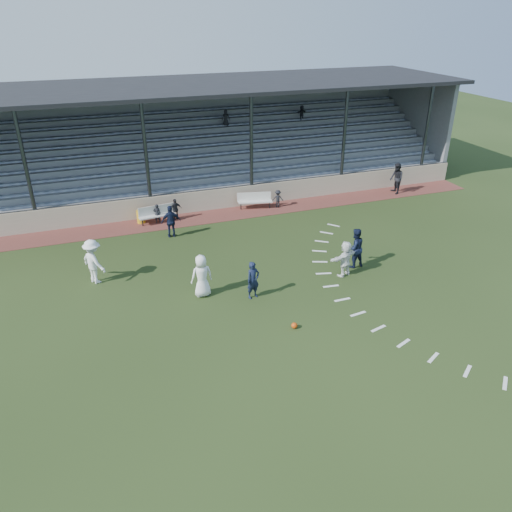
{
  "coord_description": "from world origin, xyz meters",
  "views": [
    {
      "loc": [
        -6.33,
        -15.15,
        10.75
      ],
      "look_at": [
        0.0,
        2.5,
        1.3
      ],
      "focal_mm": 35.0,
      "sensor_mm": 36.0,
      "label": 1
    }
  ],
  "objects_px": {
    "bench_left": "(157,213)",
    "bench_right": "(255,199)",
    "trash_bin": "(141,217)",
    "player_white_lead": "(202,276)",
    "player_navy_lead": "(253,280)",
    "official": "(396,179)",
    "football": "(294,326)"
  },
  "relations": [
    {
      "from": "trash_bin",
      "to": "bench_left",
      "type": "bearing_deg",
      "value": -16.56
    },
    {
      "from": "football",
      "to": "bench_left",
      "type": "bearing_deg",
      "value": 104.53
    },
    {
      "from": "football",
      "to": "trash_bin",
      "type": "bearing_deg",
      "value": 107.95
    },
    {
      "from": "trash_bin",
      "to": "official",
      "type": "height_order",
      "value": "official"
    },
    {
      "from": "bench_right",
      "to": "player_navy_lead",
      "type": "relative_size",
      "value": 1.28
    },
    {
      "from": "bench_left",
      "to": "official",
      "type": "distance_m",
      "value": 15.08
    },
    {
      "from": "player_navy_lead",
      "to": "bench_left",
      "type": "bearing_deg",
      "value": 88.42
    },
    {
      "from": "player_navy_lead",
      "to": "official",
      "type": "xyz_separation_m",
      "value": [
        12.72,
        8.89,
        0.19
      ]
    },
    {
      "from": "bench_left",
      "to": "player_white_lead",
      "type": "relative_size",
      "value": 1.12
    },
    {
      "from": "player_white_lead",
      "to": "football",
      "type": "bearing_deg",
      "value": 123.91
    },
    {
      "from": "bench_left",
      "to": "bench_right",
      "type": "bearing_deg",
      "value": -5.38
    },
    {
      "from": "bench_right",
      "to": "player_navy_lead",
      "type": "xyz_separation_m",
      "value": [
        -3.42,
        -9.43,
        0.22
      ]
    },
    {
      "from": "trash_bin",
      "to": "player_navy_lead",
      "type": "distance_m",
      "value": 10.0
    },
    {
      "from": "trash_bin",
      "to": "official",
      "type": "xyz_separation_m",
      "value": [
        15.92,
        -0.57,
        0.61
      ]
    },
    {
      "from": "bench_right",
      "to": "trash_bin",
      "type": "relative_size",
      "value": 2.86
    },
    {
      "from": "bench_left",
      "to": "football",
      "type": "relative_size",
      "value": 8.81
    },
    {
      "from": "trash_bin",
      "to": "player_white_lead",
      "type": "bearing_deg",
      "value": -81.5
    },
    {
      "from": "official",
      "to": "player_white_lead",
      "type": "bearing_deg",
      "value": -52.39
    },
    {
      "from": "football",
      "to": "player_navy_lead",
      "type": "relative_size",
      "value": 0.14
    },
    {
      "from": "bench_left",
      "to": "official",
      "type": "bearing_deg",
      "value": -8.75
    },
    {
      "from": "bench_left",
      "to": "player_white_lead",
      "type": "distance_m",
      "value": 8.37
    },
    {
      "from": "player_navy_lead",
      "to": "official",
      "type": "distance_m",
      "value": 15.52
    },
    {
      "from": "bench_right",
      "to": "official",
      "type": "distance_m",
      "value": 9.32
    },
    {
      "from": "player_white_lead",
      "to": "official",
      "type": "relative_size",
      "value": 0.94
    },
    {
      "from": "bench_left",
      "to": "football",
      "type": "bearing_deg",
      "value": -83.02
    },
    {
      "from": "trash_bin",
      "to": "official",
      "type": "bearing_deg",
      "value": -2.04
    },
    {
      "from": "bench_left",
      "to": "bench_right",
      "type": "relative_size",
      "value": 1.0
    },
    {
      "from": "football",
      "to": "official",
      "type": "height_order",
      "value": "official"
    },
    {
      "from": "trash_bin",
      "to": "bench_right",
      "type": "bearing_deg",
      "value": -0.28
    },
    {
      "from": "football",
      "to": "player_white_lead",
      "type": "relative_size",
      "value": 0.13
    },
    {
      "from": "player_navy_lead",
      "to": "official",
      "type": "relative_size",
      "value": 0.83
    },
    {
      "from": "bench_left",
      "to": "bench_right",
      "type": "distance_m",
      "value": 5.78
    }
  ]
}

